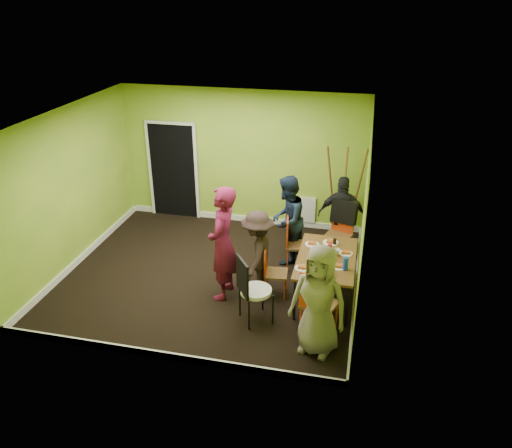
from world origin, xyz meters
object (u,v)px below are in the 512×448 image
at_px(chair_front_end, 317,301).
at_px(person_left_far, 287,220).
at_px(person_back_end, 342,215).
at_px(person_front_end, 319,300).
at_px(chair_bentwood, 251,287).
at_px(chair_left_near, 272,269).
at_px(orange_bottle, 329,248).
at_px(blue_bottle, 346,264).
at_px(chair_left_far, 293,240).
at_px(thermos, 329,253).
at_px(person_standing, 223,244).
at_px(easel, 344,194).
at_px(person_left_near, 257,253).
at_px(dining_table, 326,260).
at_px(chair_back_end, 343,218).

xyz_separation_m(chair_front_end, person_left_far, (-0.78, 2.09, 0.21)).
distance_m(person_back_end, person_front_end, 2.90).
bearing_deg(chair_bentwood, chair_left_near, 133.00).
bearing_deg(orange_bottle, chair_front_end, -91.66).
xyz_separation_m(chair_left_near, blue_bottle, (1.16, -0.21, 0.37)).
distance_m(chair_left_far, person_back_end, 1.12).
relative_size(person_back_end, person_front_end, 0.93).
bearing_deg(person_back_end, thermos, 88.16).
bearing_deg(chair_front_end, blue_bottle, 85.56).
relative_size(chair_left_far, person_left_far, 0.58).
bearing_deg(chair_front_end, person_front_end, -59.85).
height_order(person_standing, person_back_end, person_standing).
distance_m(chair_bentwood, thermos, 1.36).
bearing_deg(easel, chair_front_end, -92.56).
distance_m(blue_bottle, person_standing, 1.92).
bearing_deg(chair_left_far, orange_bottle, 37.57).
relative_size(chair_front_end, person_left_near, 0.75).
bearing_deg(dining_table, person_left_near, -176.19).
bearing_deg(person_left_far, chair_bentwood, 2.20).
relative_size(chair_back_end, chair_bentwood, 1.03).
distance_m(chair_bentwood, orange_bottle, 1.50).
relative_size(easel, orange_bottle, 22.37).
height_order(easel, person_front_end, easel).
xyz_separation_m(orange_bottle, person_back_end, (0.12, 1.39, -0.04)).
bearing_deg(person_front_end, chair_back_end, 101.53).
height_order(person_standing, person_front_end, person_standing).
bearing_deg(person_left_near, chair_back_end, 141.90).
bearing_deg(blue_bottle, dining_table, 134.25).
xyz_separation_m(chair_left_far, easel, (0.77, 1.34, 0.41)).
xyz_separation_m(dining_table, orange_bottle, (0.01, 0.22, 0.10)).
relative_size(chair_bentwood, blue_bottle, 5.21).
relative_size(chair_front_end, easel, 0.57).
relative_size(chair_back_end, person_standing, 0.59).
height_order(blue_bottle, orange_bottle, blue_bottle).
height_order(chair_left_far, chair_left_near, chair_left_far).
bearing_deg(person_standing, thermos, 99.92).
bearing_deg(person_front_end, person_standing, 162.34).
xyz_separation_m(chair_front_end, thermos, (0.07, 0.99, 0.25)).
bearing_deg(chair_left_near, orange_bottle, 104.91).
relative_size(chair_front_end, blue_bottle, 5.20).
distance_m(chair_back_end, thermos, 1.47).
relative_size(dining_table, chair_back_end, 1.34).
distance_m(chair_left_far, easel, 1.60).
bearing_deg(dining_table, easel, 87.01).
bearing_deg(person_left_near, person_front_end, 43.98).
bearing_deg(person_standing, person_left_near, 113.31).
xyz_separation_m(chair_left_near, thermos, (0.89, 0.07, 0.37)).
bearing_deg(chair_bentwood, chair_back_end, 117.93).
relative_size(orange_bottle, person_left_far, 0.05).
bearing_deg(person_left_far, person_standing, -22.56).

